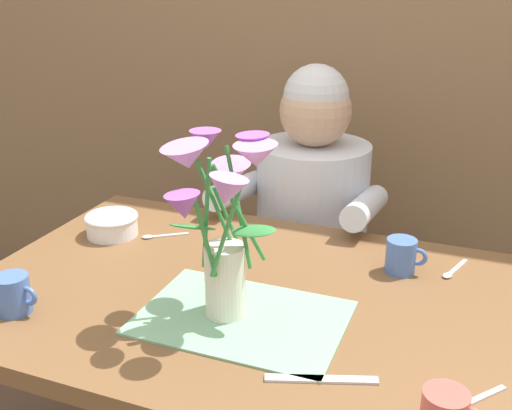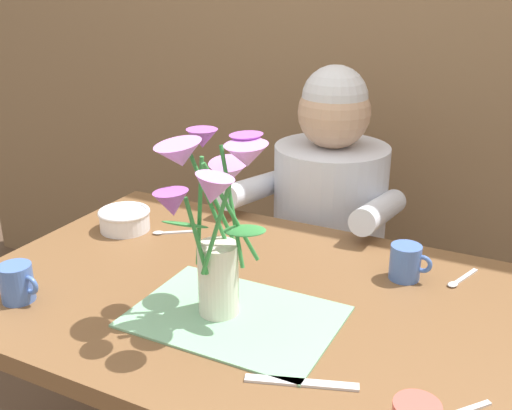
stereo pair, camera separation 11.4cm
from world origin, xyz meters
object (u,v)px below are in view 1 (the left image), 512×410
seated_person (310,248)px  ceramic_bowl (112,224)px  flower_vase (222,213)px  tea_cup (14,294)px  dinner_knife (321,379)px  coffee_cup (401,256)px

seated_person → ceramic_bowl: seated_person is taller
flower_vase → tea_cup: size_ratio=3.93×
flower_vase → seated_person: bearing=92.7°
dinner_knife → tea_cup: 0.63m
seated_person → dinner_knife: bearing=-75.0°
dinner_knife → flower_vase: bearing=132.9°
dinner_knife → coffee_cup: size_ratio=2.04×
ceramic_bowl → tea_cup: 0.40m
ceramic_bowl → coffee_cup: 0.73m
seated_person → dinner_knife: size_ratio=5.97×
seated_person → flower_vase: seated_person is taller
flower_vase → tea_cup: bearing=-160.7°
seated_person → ceramic_bowl: 0.65m
seated_person → ceramic_bowl: bearing=-132.8°
tea_cup → ceramic_bowl: bearing=95.4°
flower_vase → ceramic_bowl: (-0.43, 0.26, -0.19)m
dinner_knife → tea_cup: tea_cup is taller
seated_person → flower_vase: size_ratio=3.11×
coffee_cup → tea_cup: same height
flower_vase → tea_cup: 0.46m
flower_vase → ceramic_bowl: flower_vase is taller
coffee_cup → ceramic_bowl: bearing=-174.9°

